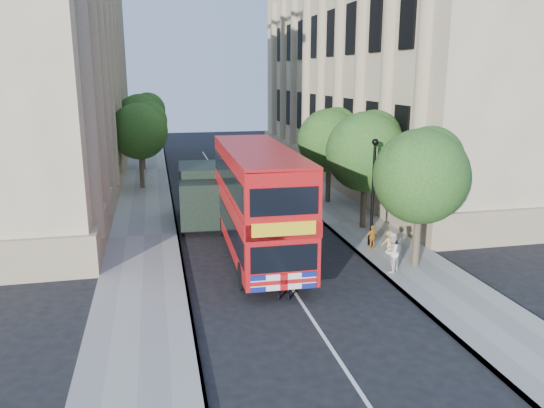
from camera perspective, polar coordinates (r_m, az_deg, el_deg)
ground at (r=19.39m, az=3.62°, el=-11.19°), size 120.00×120.00×0.00m
pavement_right at (r=30.04m, az=8.91°, el=-2.04°), size 3.50×80.00×0.12m
pavement_left at (r=28.07m, az=-13.58°, el=-3.40°), size 3.50×80.00×0.12m
building_right at (r=44.96m, az=12.58°, el=14.56°), size 12.00×38.00×18.00m
building_left at (r=41.80m, az=-25.47°, el=13.66°), size 12.00×38.00×18.00m
tree_right_near at (r=22.98m, az=15.81°, el=3.43°), size 4.00×4.00×6.08m
tree_right_mid at (r=28.30m, az=10.13°, el=6.02°), size 4.20×4.20×6.37m
tree_right_far at (r=33.89m, az=6.23°, el=7.19°), size 4.00×4.00×6.15m
tree_left_far at (r=39.08m, az=-14.03°, el=7.93°), size 4.00×4.00×6.30m
tree_left_back at (r=47.03m, az=-13.85°, el=9.20°), size 4.20×4.20×6.65m
lamp_post at (r=25.57m, az=10.78°, el=0.75°), size 0.32×0.32×5.16m
double_decker_bus at (r=23.86m, az=-1.50°, el=0.55°), size 3.02×10.67×4.90m
box_van at (r=29.72m, az=-7.69°, el=0.82°), size 2.54×5.68×3.19m
police_constable at (r=19.74m, az=1.23°, el=-7.48°), size 0.84×0.65×2.04m
woman_pedestrian at (r=22.64m, az=12.72°, el=-5.10°), size 1.05×1.05×1.72m
child_a at (r=25.57m, az=10.75°, el=-3.51°), size 0.67×0.32×1.11m
child_b at (r=24.95m, az=12.53°, el=-4.05°), size 0.80×0.61×1.10m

